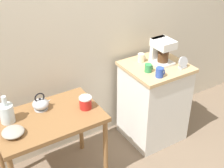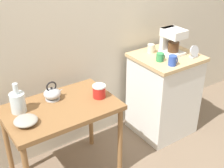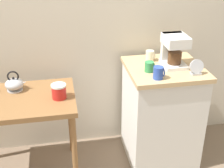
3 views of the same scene
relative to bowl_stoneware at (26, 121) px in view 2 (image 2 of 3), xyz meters
name	(u,v)px [view 2 (image 2 of 3)]	position (x,y,z in m)	size (l,w,h in m)	color
ground_plane	(122,149)	(0.95, 0.07, -0.78)	(8.00, 8.00, 0.00)	#7A6651
back_wall	(105,3)	(1.05, 0.53, 0.62)	(4.40, 0.10, 2.80)	beige
wooden_table	(62,116)	(0.32, 0.08, -0.13)	(0.92, 0.59, 0.75)	olive
kitchen_counter	(163,94)	(1.52, 0.13, -0.33)	(0.62, 0.58, 0.90)	white
bowl_stoneware	(26,121)	(0.00, 0.00, 0.00)	(0.18, 0.18, 0.06)	#9E998C
teakettle	(52,94)	(0.32, 0.22, 0.02)	(0.18, 0.14, 0.17)	#B2B5BA
glass_carafe_vase	(18,102)	(0.02, 0.20, 0.06)	(0.12, 0.12, 0.25)	silver
canister_enamel	(99,91)	(0.66, 0.03, 0.03)	(0.11, 0.11, 0.11)	red
coffee_maker	(172,40)	(1.60, 0.15, 0.26)	(0.18, 0.22, 0.26)	white
mug_blue	(173,60)	(1.40, -0.07, 0.16)	(0.08, 0.08, 0.10)	#2D4CAD
mug_small_cream	(151,48)	(1.44, 0.27, 0.16)	(0.08, 0.07, 0.09)	beige
mug_tall_green	(160,57)	(1.37, 0.06, 0.16)	(0.08, 0.07, 0.08)	#338C4C
table_clock	(194,52)	(1.71, -0.06, 0.17)	(0.11, 0.05, 0.12)	#B2B5BA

